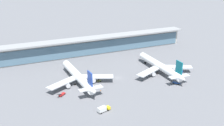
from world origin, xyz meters
name	(u,v)px	position (x,y,z in m)	size (l,w,h in m)	color
ground_plane	(118,78)	(0.00, 0.00, 0.00)	(1200.00, 1200.00, 0.00)	slate
airliner_left_stand	(78,76)	(-27.89, 2.68, 4.96)	(45.44, 59.08, 15.74)	white
airliner_centre_stand	(160,66)	(31.34, -4.02, 4.96)	(45.46, 59.02, 15.74)	white
service_truck_near_nose_blue	(177,83)	(30.53, -24.65, 0.81)	(5.64, 5.89, 2.70)	#234C9E
service_truck_under_wing_olive	(99,81)	(-14.88, -0.85, 0.87)	(3.23, 2.45, 2.05)	olive
service_truck_mid_apron_blue	(179,72)	(42.02, -12.15, 1.69)	(7.59, 5.16, 3.10)	#234C9E
service_truck_by_tail_yellow	(103,109)	(-26.72, -37.16, 1.69)	(7.65, 4.18, 3.10)	yellow
service_truck_on_taxiway_red	(62,94)	(-42.17, -10.09, 0.81)	(6.06, 5.43, 2.70)	#B21E1E
terminal_building	(90,45)	(0.00, 57.00, 7.87)	(183.60, 12.80, 15.20)	#B2ADA3
safety_cone_alpha	(101,90)	(-18.77, -13.65, 0.32)	(0.62, 0.62, 0.70)	orange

